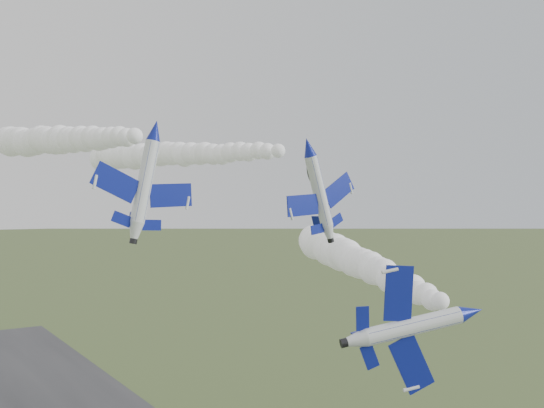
{
  "coord_description": "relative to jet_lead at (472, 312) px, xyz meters",
  "views": [
    {
      "loc": [
        -31.55,
        -37.94,
        37.57
      ],
      "look_at": [
        5.96,
        19.22,
        37.78
      ],
      "focal_mm": 40.0,
      "sensor_mm": 36.0,
      "label": 1
    }
  ],
  "objects": [
    {
      "name": "smoke_trail_jet_pair_left",
      "position": [
        -21.22,
        61.97,
        19.62
      ],
      "size": [
        5.97,
        71.16,
        5.62
      ],
      "primitive_type": null,
      "rotation": [
        0.0,
        0.0,
        0.0
      ],
      "color": "white"
    },
    {
      "name": "jet_pair_left",
      "position": [
        -20.14,
        23.46,
        17.22
      ],
      "size": [
        10.51,
        12.91,
        3.67
      ],
      "rotation": [
        0.0,
        0.2,
        0.0
      ],
      "color": "silver"
    },
    {
      "name": "smoke_trail_jet_pair_right",
      "position": [
        -2.77,
        59.65,
        18.05
      ],
      "size": [
        10.61,
        68.45,
        5.28
      ],
      "primitive_type": null,
      "rotation": [
        0.0,
        0.0,
        0.08
      ],
      "color": "white"
    },
    {
      "name": "jet_lead",
      "position": [
        0.0,
        0.0,
        0.0
      ],
      "size": [
        7.58,
        12.88,
        10.9
      ],
      "rotation": [
        0.0,
        1.38,
        -0.39
      ],
      "color": "silver"
    },
    {
      "name": "jet_pair_right",
      "position": [
        -1.3,
        22.33,
        16.44
      ],
      "size": [
        10.52,
        13.16,
        4.24
      ],
      "rotation": [
        0.0,
        -0.31,
        0.08
      ],
      "color": "silver"
    },
    {
      "name": "smoke_trail_jet_lead",
      "position": [
        12.2,
        28.59,
        1.48
      ],
      "size": [
        26.73,
        53.97,
        5.77
      ],
      "primitive_type": null,
      "rotation": [
        0.0,
        0.0,
        -0.39
      ],
      "color": "white"
    }
  ]
}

